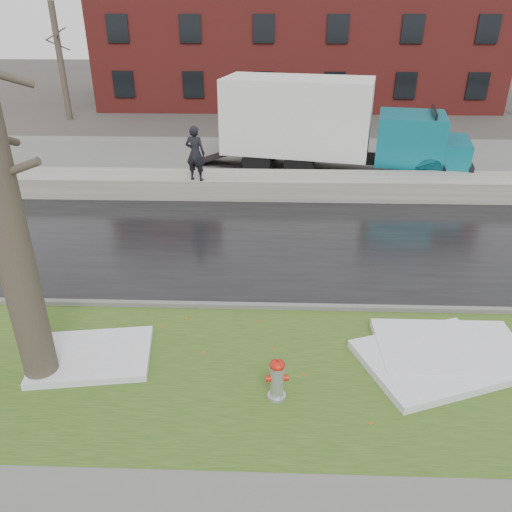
{
  "coord_description": "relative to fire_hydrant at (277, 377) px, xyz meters",
  "views": [
    {
      "loc": [
        0.46,
        -8.63,
        6.2
      ],
      "look_at": [
        0.1,
        1.72,
        1.0
      ],
      "focal_mm": 35.0,
      "sensor_mm": 36.0,
      "label": 1
    }
  ],
  "objects": [
    {
      "name": "snow_patch_far",
      "position": [
        -3.58,
        0.94,
        -0.37
      ],
      "size": [
        2.41,
        1.9,
        0.14
      ],
      "primitive_type": "cube",
      "rotation": [
        0.0,
        0.0,
        0.15
      ],
      "color": "silver",
      "rests_on": "verge"
    },
    {
      "name": "road",
      "position": [
        -0.59,
        6.39,
        -0.47
      ],
      "size": [
        60.0,
        7.0,
        0.03
      ],
      "primitive_type": "cube",
      "color": "black",
      "rests_on": "ground"
    },
    {
      "name": "worker",
      "position": [
        -2.79,
        9.99,
        1.21
      ],
      "size": [
        0.78,
        0.61,
        1.89
      ],
      "primitive_type": "imported",
      "rotation": [
        0.0,
        0.0,
        2.88
      ],
      "color": "black",
      "rests_on": "snowbank"
    },
    {
      "name": "bg_tree_left",
      "position": [
        -12.59,
        23.89,
        2.85
      ],
      "size": [
        1.4,
        1.62,
        6.5
      ],
      "color": "brown",
      "rests_on": "ground"
    },
    {
      "name": "box_truck",
      "position": [
        1.98,
        13.51,
        1.49
      ],
      "size": [
        11.27,
        4.45,
        3.72
      ],
      "rotation": [
        0.0,
        0.0,
        -0.21
      ],
      "color": "black",
      "rests_on": "ground"
    },
    {
      "name": "snow_patch_near",
      "position": [
        3.0,
        1.01,
        -0.36
      ],
      "size": [
        3.13,
        2.78,
        0.16
      ],
      "primitive_type": "cube",
      "rotation": [
        0.0,
        0.0,
        0.35
      ],
      "color": "silver",
      "rests_on": "verge"
    },
    {
      "name": "curb",
      "position": [
        -0.59,
        2.89,
        -0.41
      ],
      "size": [
        60.0,
        0.15,
        0.14
      ],
      "primitive_type": "cube",
      "color": "slate",
      "rests_on": "ground"
    },
    {
      "name": "parking_lot",
      "position": [
        -0.59,
        14.89,
        -0.47
      ],
      "size": [
        60.0,
        9.0,
        0.03
      ],
      "primitive_type": "cube",
      "color": "slate",
      "rests_on": "ground"
    },
    {
      "name": "fire_hydrant",
      "position": [
        0.0,
        0.0,
        0.0
      ],
      "size": [
        0.41,
        0.36,
        0.83
      ],
      "rotation": [
        0.0,
        0.0,
        0.11
      ],
      "color": "#A7AAAF",
      "rests_on": "verge"
    },
    {
      "name": "ground",
      "position": [
        -0.59,
        1.89,
        -0.48
      ],
      "size": [
        120.0,
        120.0,
        0.0
      ],
      "primitive_type": "plane",
      "color": "#47423D",
      "rests_on": "ground"
    },
    {
      "name": "bg_tree_center",
      "position": [
        -6.59,
        27.89,
        2.85
      ],
      "size": [
        1.4,
        1.62,
        6.5
      ],
      "color": "brown",
      "rests_on": "ground"
    },
    {
      "name": "verge",
      "position": [
        -0.59,
        0.64,
        -0.46
      ],
      "size": [
        60.0,
        4.5,
        0.04
      ],
      "primitive_type": "cube",
      "color": "#2C4717",
      "rests_on": "ground"
    },
    {
      "name": "brick_building",
      "position": [
        1.41,
        31.89,
        4.52
      ],
      "size": [
        26.0,
        12.0,
        10.0
      ],
      "primitive_type": "cube",
      "color": "maroon",
      "rests_on": "ground"
    },
    {
      "name": "snow_patch_side",
      "position": [
        3.42,
        1.37,
        -0.35
      ],
      "size": [
        2.8,
        1.8,
        0.18
      ],
      "primitive_type": "cube",
      "rotation": [
        0.0,
        0.0,
        0.0
      ],
      "color": "silver",
      "rests_on": "verge"
    },
    {
      "name": "snowbank",
      "position": [
        -0.59,
        10.59,
        -0.11
      ],
      "size": [
        60.0,
        1.6,
        0.75
      ],
      "primitive_type": "cube",
      "color": "#A9A69B",
      "rests_on": "ground"
    }
  ]
}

